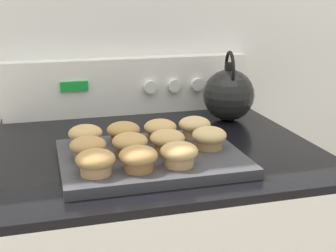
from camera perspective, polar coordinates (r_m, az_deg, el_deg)
The scene contains 15 objects.
wall_back at distance 1.47m, azimuth -5.30°, elevation 13.32°, with size 8.00×0.05×2.40m.
control_panel at distance 1.45m, azimuth -4.62°, elevation 4.92°, with size 0.76×0.07×0.17m.
muffin_pan at distance 1.04m, azimuth -2.11°, elevation -3.92°, with size 0.40×0.31×0.02m.
muffin_r0_c0 at distance 0.93m, azimuth -8.82°, elevation -4.33°, with size 0.08×0.08×0.05m.
muffin_r0_c1 at distance 0.94m, azimuth -3.63°, elevation -3.92°, with size 0.08×0.08×0.05m.
muffin_r0_c2 at distance 0.96m, azimuth 1.54°, elevation -3.38°, with size 0.08×0.08×0.05m.
muffin_r1_c0 at distance 1.01m, azimuth -9.72°, elevation -2.62°, with size 0.08×0.08×0.05m.
muffin_r1_c1 at distance 1.02m, azimuth -4.66°, elevation -2.20°, with size 0.08×0.08×0.05m.
muffin_r1_c2 at distance 1.05m, azimuth 0.13°, elevation -1.75°, with size 0.08×0.08×0.05m.
muffin_r1_c3 at distance 1.07m, azimuth 5.05°, elevation -1.39°, with size 0.08×0.08×0.05m.
muffin_r2_c0 at distance 1.10m, azimuth -10.03°, elevation -1.12°, with size 0.08×0.08×0.05m.
muffin_r2_c1 at distance 1.11m, azimuth -5.45°, elevation -0.74°, with size 0.08×0.08×0.05m.
muffin_r2_c2 at distance 1.13m, azimuth -0.96°, elevation -0.41°, with size 0.08×0.08×0.05m.
muffin_r2_c3 at distance 1.15m, azimuth 3.25°, elevation -0.04°, with size 0.08×0.08×0.05m.
tea_kettle at distance 1.38m, azimuth 7.40°, elevation 3.92°, with size 0.15×0.19×0.20m.
Camera 1 is at (-0.26, -0.71, 1.28)m, focal length 50.00 mm.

